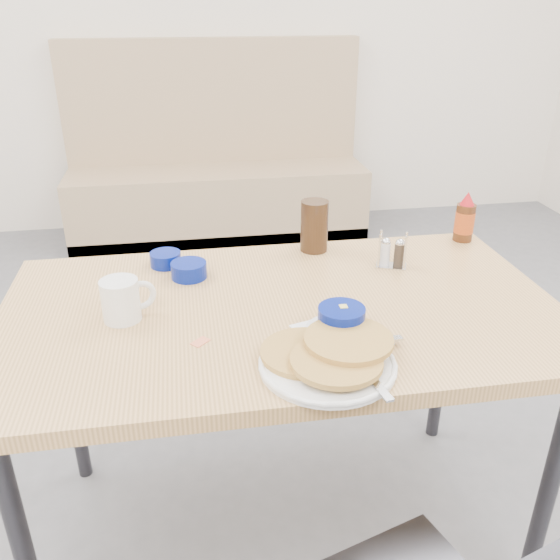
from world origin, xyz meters
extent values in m
cube|color=silver|center=(0.00, 2.97, 1.40)|extent=(5.00, 0.06, 2.80)
cube|color=tan|center=(0.00, 2.72, 0.23)|extent=(1.90, 0.55, 0.45)
cube|color=tan|center=(0.00, 2.94, 0.72)|extent=(1.90, 0.12, 1.00)
cube|color=#2D2D33|center=(0.00, 2.72, 0.04)|extent=(1.90, 0.55, 0.08)
cube|color=tan|center=(0.00, 0.25, 0.74)|extent=(1.40, 0.80, 0.04)
cylinder|color=#2D2D33|center=(-0.62, -0.07, 0.36)|extent=(0.04, 0.04, 0.72)
cylinder|color=#2D2D33|center=(0.62, -0.07, 0.36)|extent=(0.04, 0.04, 0.72)
cylinder|color=#2D2D33|center=(-0.62, 0.57, 0.36)|extent=(0.04, 0.04, 0.72)
cylinder|color=#2D2D33|center=(0.62, 0.57, 0.36)|extent=(0.04, 0.04, 0.72)
cylinder|color=white|center=(0.05, -0.03, 0.77)|extent=(0.29, 0.29, 0.01)
cylinder|color=tan|center=(0.01, 0.00, 0.78)|extent=(0.19, 0.19, 0.01)
cylinder|color=tan|center=(0.06, -0.06, 0.79)|extent=(0.19, 0.19, 0.01)
cylinder|color=tan|center=(0.10, 0.00, 0.81)|extent=(0.19, 0.19, 0.01)
cube|color=silver|center=(0.12, -0.12, 0.78)|extent=(0.04, 0.13, 0.01)
cylinder|color=white|center=(-0.39, 0.25, 0.81)|extent=(0.09, 0.09, 0.10)
cylinder|color=black|center=(-0.39, 0.25, 0.86)|extent=(0.08, 0.08, 0.00)
torus|color=white|center=(-0.34, 0.26, 0.81)|extent=(0.08, 0.04, 0.08)
cube|color=white|center=(0.11, 0.09, 0.76)|extent=(0.22, 0.22, 0.00)
cylinder|color=white|center=(0.11, 0.09, 0.77)|extent=(0.17, 0.17, 0.01)
cylinder|color=navy|center=(0.11, 0.09, 0.80)|extent=(0.11, 0.11, 0.06)
cylinder|color=white|center=(0.11, 0.09, 0.83)|extent=(0.10, 0.10, 0.01)
cube|color=#F4DB60|center=(0.11, 0.09, 0.83)|extent=(0.02, 0.02, 0.01)
cube|color=silver|center=(0.14, 0.02, 0.78)|extent=(0.20, 0.03, 0.00)
cylinder|color=navy|center=(-0.29, 0.55, 0.78)|extent=(0.09, 0.09, 0.04)
cylinder|color=navy|center=(-0.22, 0.46, 0.78)|extent=(0.10, 0.10, 0.04)
cylinder|color=#301D0F|center=(0.16, 0.59, 0.84)|extent=(0.11, 0.11, 0.16)
cube|color=silver|center=(0.35, 0.43, 0.76)|extent=(0.10, 0.08, 0.00)
cylinder|color=silver|center=(0.31, 0.43, 0.81)|extent=(0.01, 0.01, 0.10)
cylinder|color=silver|center=(0.38, 0.40, 0.81)|extent=(0.01, 0.01, 0.10)
cylinder|color=silver|center=(0.32, 0.46, 0.81)|extent=(0.01, 0.01, 0.10)
cylinder|color=silver|center=(0.39, 0.44, 0.81)|extent=(0.01, 0.01, 0.10)
cylinder|color=silver|center=(0.33, 0.44, 0.80)|extent=(0.03, 0.03, 0.07)
cylinder|color=#3F3326|center=(0.37, 0.43, 0.80)|extent=(0.03, 0.03, 0.07)
cylinder|color=#47230F|center=(0.64, 0.59, 0.82)|extent=(0.06, 0.06, 0.12)
cylinder|color=#CA6317|center=(0.64, 0.59, 0.82)|extent=(0.06, 0.06, 0.07)
cone|color=red|center=(0.64, 0.59, 0.90)|extent=(0.05, 0.05, 0.04)
cube|color=#EF774F|center=(-0.21, 0.11, 0.76)|extent=(0.05, 0.05, 0.00)
camera|label=1|loc=(-0.22, -1.04, 1.47)|focal=38.00mm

